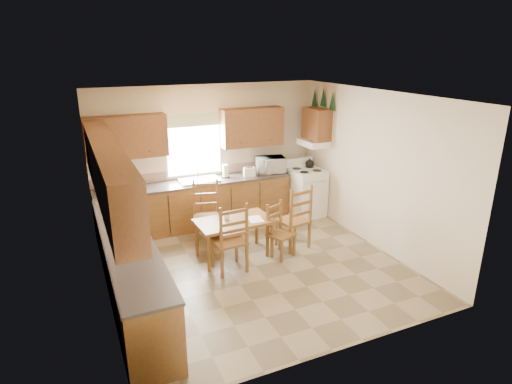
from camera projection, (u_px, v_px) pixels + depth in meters
name	position (u px, v px, depth m)	size (l,w,h in m)	color
floor	(255.00, 266.00, 6.90)	(4.50, 4.50, 0.00)	#857657
ceiling	(255.00, 96.00, 6.03)	(4.50, 4.50, 0.00)	olive
wall_left	(98.00, 208.00, 5.59)	(4.50, 4.50, 0.00)	beige
wall_right	(375.00, 170.00, 7.34)	(4.50, 4.50, 0.00)	beige
wall_back	(209.00, 154.00, 8.41)	(4.50, 4.50, 0.00)	beige
wall_front	(342.00, 247.00, 4.52)	(4.50, 4.50, 0.00)	beige
lower_cab_back	(197.00, 205.00, 8.30)	(3.75, 0.60, 0.88)	brown
lower_cab_left	(130.00, 271.00, 5.87)	(0.60, 3.60, 0.88)	brown
counter_back	(196.00, 183.00, 8.15)	(3.75, 0.63, 0.04)	#413834
counter_left	(127.00, 240.00, 5.72)	(0.63, 3.60, 0.04)	#413834
backsplash	(191.00, 173.00, 8.36)	(3.75, 0.01, 0.18)	#917160
upper_cab_back_left	(126.00, 137.00, 7.50)	(1.41, 0.33, 0.75)	brown
upper_cab_back_right	(252.00, 127.00, 8.44)	(1.25, 0.33, 0.75)	brown
upper_cab_left	(108.00, 173.00, 5.36)	(0.33, 3.60, 0.75)	brown
upper_cab_stove	(317.00, 124.00, 8.52)	(0.33, 0.62, 0.62)	brown
range_hood	(314.00, 143.00, 8.62)	(0.44, 0.62, 0.12)	white
window_frame	(194.00, 146.00, 8.20)	(1.13, 0.02, 1.18)	white
window_pane	(194.00, 146.00, 8.20)	(1.05, 0.01, 1.10)	white
window_valance	(193.00, 120.00, 8.01)	(1.19, 0.01, 0.24)	#647D4B
sink_basin	(199.00, 180.00, 8.16)	(0.75, 0.45, 0.04)	silver
pine_decal_a	(332.00, 101.00, 8.14)	(0.22, 0.22, 0.36)	#11371B
pine_decal_b	(323.00, 97.00, 8.40)	(0.22, 0.22, 0.36)	#11371B
pine_decal_c	(315.00, 97.00, 8.69)	(0.22, 0.22, 0.36)	#11371B
stove	(306.00, 193.00, 8.87)	(0.65, 0.67, 0.96)	white
coffeemaker	(110.00, 184.00, 7.47)	(0.19, 0.22, 0.32)	white
paper_towel	(225.00, 171.00, 8.36)	(0.11, 0.11, 0.26)	white
toaster	(249.00, 172.00, 8.45)	(0.22, 0.14, 0.18)	white
microwave	(270.00, 165.00, 8.70)	(0.53, 0.38, 0.32)	white
dining_table	(234.00, 238.00, 7.11)	(1.23, 0.71, 0.66)	brown
chair_near_left	(229.00, 237.00, 6.61)	(0.48, 0.46, 1.14)	brown
chair_near_right	(293.00, 216.00, 7.40)	(0.48, 0.46, 1.14)	brown
chair_far_left	(207.00, 214.00, 7.52)	(0.48, 0.45, 1.14)	brown
chair_far_right	(281.00, 231.00, 7.08)	(0.39, 0.37, 0.92)	brown
table_paper	(255.00, 219.00, 7.04)	(0.23, 0.30, 0.00)	white
table_card	(227.00, 216.00, 7.01)	(0.09, 0.02, 0.11)	white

